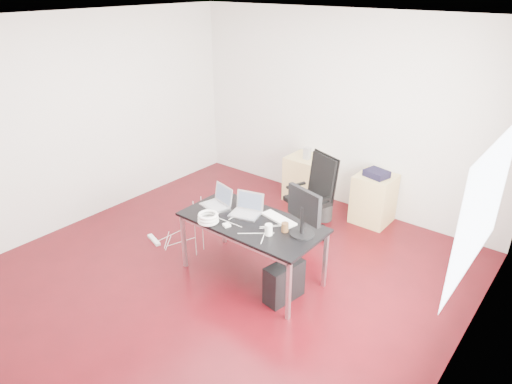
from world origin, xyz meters
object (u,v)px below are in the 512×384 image
Objects in this scene: desk at (252,225)px; filing_cabinet_right at (374,199)px; pc_tower at (284,282)px; office_chair at (313,192)px; filing_cabinet_left at (305,178)px.

filing_cabinet_right is at bearing 76.64° from desk.
filing_cabinet_right is 2.21m from pc_tower.
office_chair is 1.54m from pc_tower.
desk reaches higher than filing_cabinet_left.
desk reaches higher than pc_tower.
filing_cabinet_right is at bearing 0.00° from filing_cabinet_left.
office_chair is at bearing -121.67° from filing_cabinet_right.
desk is 1.48× the size of office_chair.
filing_cabinet_left is (-0.65, 0.81, -0.26)m from office_chair.
pc_tower is (1.18, -2.20, -0.13)m from filing_cabinet_left.
filing_cabinet_right is 1.56× the size of pc_tower.
office_chair reaches higher than filing_cabinet_right.
filing_cabinet_right is (0.50, 2.09, -0.33)m from desk.
filing_cabinet_left is at bearing 127.80° from pc_tower.
office_chair is (-0.00, 1.28, -0.07)m from desk.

